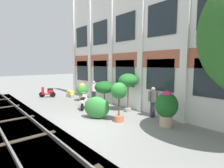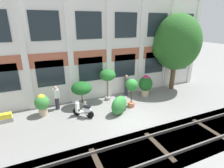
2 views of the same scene
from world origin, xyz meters
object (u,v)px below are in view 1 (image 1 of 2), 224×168
potted_plant_stone_basin (82,91)px  scooter_near_curb (84,102)px  potted_plant_terracotta_small (104,88)px  potted_plant_tall_urn (119,94)px  scooter_second_parked (48,92)px  potted_plant_glazed_jar (166,106)px  resident_by_doorway (94,91)px  topiary_hedge (97,108)px  potted_plant_square_trough (70,94)px  resident_watching_tracks (153,101)px  potted_plant_low_pan (128,81)px

potted_plant_stone_basin → scooter_near_curb: (2.22, -1.22, -0.36)m
potted_plant_terracotta_small → potted_plant_tall_urn: (2.96, -1.39, 0.12)m
scooter_near_curb → scooter_second_parked: bearing=46.4°
potted_plant_glazed_jar → resident_by_doorway: bearing=176.2°
scooter_second_parked → topiary_hedge: (7.43, -0.17, 0.13)m
potted_plant_terracotta_small → potted_plant_glazed_jar: 4.86m
potted_plant_square_trough → topiary_hedge: topiary_hedge is taller
potted_plant_stone_basin → potted_plant_terracotta_small: bearing=5.5°
potted_plant_stone_basin → resident_by_doorway: resident_by_doorway is taller
potted_plant_tall_urn → resident_watching_tracks: 2.05m
potted_plant_terracotta_small → scooter_near_curb: 1.70m
potted_plant_terracotta_small → potted_plant_low_pan: bearing=7.6°
potted_plant_glazed_jar → topiary_hedge: (-3.03, -1.72, -0.39)m
potted_plant_terracotta_small → potted_plant_low_pan: potted_plant_low_pan is taller
potted_plant_terracotta_small → scooter_near_curb: bearing=-100.3°
resident_watching_tracks → potted_plant_glazed_jar: bearing=1.9°
potted_plant_terracotta_small → resident_watching_tracks: potted_plant_terracotta_small is taller
scooter_near_curb → resident_by_doorway: resident_by_doorway is taller
potted_plant_terracotta_small → potted_plant_tall_urn: bearing=-25.2°
potted_plant_tall_urn → scooter_second_parked: size_ratio=1.70×
potted_plant_tall_urn → scooter_near_curb: bearing=-178.8°
potted_plant_stone_basin → scooter_second_parked: bearing=-154.3°
potted_plant_square_trough → potted_plant_glazed_jar: 9.38m
potted_plant_low_pan → potted_plant_stone_basin: (-4.43, -0.50, -1.03)m
potted_plant_square_trough → potted_plant_low_pan: bearing=4.4°
resident_by_doorway → topiary_hedge: size_ratio=1.16×
resident_watching_tracks → topiary_hedge: bearing=-95.0°
potted_plant_tall_urn → resident_watching_tracks: potted_plant_tall_urn is taller
potted_plant_low_pan → resident_by_doorway: 3.68m
potted_plant_tall_urn → scooter_second_parked: potted_plant_tall_urn is taller
potted_plant_terracotta_small → potted_plant_glazed_jar: potted_plant_terracotta_small is taller
potted_plant_low_pan → topiary_hedge: size_ratio=1.67×
potted_plant_terracotta_small → scooter_near_curb: potted_plant_terracotta_small is taller
potted_plant_terracotta_small → resident_by_doorway: bearing=172.0°
potted_plant_stone_basin → scooter_near_curb: size_ratio=1.28×
potted_plant_low_pan → potted_plant_square_trough: 6.67m
potted_plant_terracotta_small → potted_plant_stone_basin: 2.54m
potted_plant_tall_urn → scooter_near_curb: potted_plant_tall_urn is taller
potted_plant_glazed_jar → scooter_near_curb: size_ratio=1.55×
potted_plant_square_trough → potted_plant_stone_basin: (2.02, -0.00, 0.55)m
potted_plant_terracotta_small → topiary_hedge: 2.73m
potted_plant_stone_basin → resident_by_doorway: (0.89, 0.47, 0.06)m
potted_plant_stone_basin → potted_plant_square_trough: bearing=179.9°
topiary_hedge → potted_plant_stone_basin: bearing=158.7°
resident_by_doorway → potted_plant_square_trough: bearing=-27.2°
potted_plant_glazed_jar → resident_watching_tracks: potted_plant_glazed_jar is taller
topiary_hedge → resident_watching_tracks: bearing=54.1°
potted_plant_tall_urn → resident_by_doorway: bearing=160.5°
resident_by_doorway → potted_plant_tall_urn: bearing=124.2°
scooter_near_curb → topiary_hedge: 2.14m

